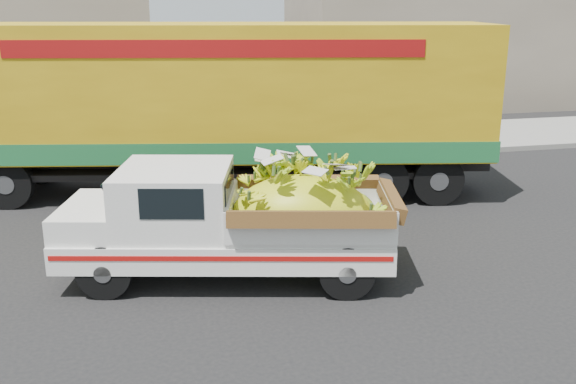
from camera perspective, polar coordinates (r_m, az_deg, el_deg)
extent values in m
plane|color=black|center=(9.80, -14.81, -9.65)|extent=(100.00, 100.00, 0.00)
cube|color=gray|center=(17.16, -14.34, 1.96)|extent=(60.00, 0.25, 0.15)
cube|color=gray|center=(19.20, -14.27, 3.47)|extent=(60.00, 4.00, 0.14)
cube|color=gray|center=(29.02, 15.07, 13.51)|extent=(14.00, 6.00, 6.00)
cylinder|color=black|center=(9.92, -15.99, -6.80)|extent=(0.86, 0.42, 0.83)
cylinder|color=black|center=(11.34, -13.83, -3.67)|extent=(0.86, 0.42, 0.83)
cylinder|color=black|center=(9.56, 5.26, -7.09)|extent=(0.86, 0.42, 0.83)
cylinder|color=black|center=(11.03, 4.58, -3.80)|extent=(0.86, 0.42, 0.83)
cube|color=silver|center=(10.24, -5.46, -4.32)|extent=(5.39, 2.98, 0.42)
cube|color=#A50F0C|center=(9.36, -6.02, -5.93)|extent=(4.87, 1.17, 0.08)
cube|color=silver|center=(10.82, -18.82, -4.64)|extent=(0.53, 1.79, 0.15)
cube|color=silver|center=(10.52, -16.93, -2.05)|extent=(1.30, 1.90, 0.39)
cube|color=silver|center=(10.13, -10.01, -0.55)|extent=(2.05, 2.12, 0.98)
cube|color=black|center=(9.22, -10.35, -1.08)|extent=(0.90, 0.23, 0.46)
cube|color=silver|center=(10.03, 1.89, -1.74)|extent=(2.86, 2.38, 0.55)
ellipsoid|color=yellow|center=(10.07, 1.27, -2.35)|extent=(2.54, 1.96, 1.39)
cylinder|color=black|center=(14.23, 13.15, 1.07)|extent=(1.14, 0.53, 1.10)
cylinder|color=black|center=(16.11, 11.39, 2.96)|extent=(1.14, 0.53, 1.10)
cylinder|color=black|center=(13.98, 8.39, 1.05)|extent=(1.14, 0.53, 1.10)
cylinder|color=black|center=(15.89, 7.17, 2.97)|extent=(1.14, 0.53, 1.10)
cylinder|color=black|center=(14.85, -23.66, 0.73)|extent=(1.14, 0.53, 1.10)
cylinder|color=black|center=(16.66, -21.20, 2.60)|extent=(1.14, 0.53, 1.10)
cube|color=black|center=(14.71, -5.82, 2.85)|extent=(11.96, 3.37, 0.36)
cube|color=#C19A12|center=(14.42, -6.00, 9.04)|extent=(12.02, 4.79, 2.84)
cube|color=#1C6231|center=(14.62, -5.87, 4.49)|extent=(12.09, 4.82, 0.45)
cube|color=maroon|center=(13.08, -6.53, 12.54)|extent=(8.24, 1.69, 0.35)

